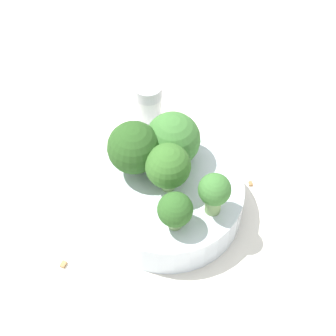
# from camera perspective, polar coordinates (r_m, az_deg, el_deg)

# --- Properties ---
(ground_plane) EXTENTS (3.00, 3.00, 0.00)m
(ground_plane) POSITION_cam_1_polar(r_m,az_deg,el_deg) (0.61, 0.00, -4.20)
(ground_plane) COLOR silver
(bowl) EXTENTS (0.16, 0.16, 0.04)m
(bowl) POSITION_cam_1_polar(r_m,az_deg,el_deg) (0.59, 0.00, -3.10)
(bowl) COLOR silver
(bowl) RESTS_ON ground_plane
(broccoli_floret_0) EXTENTS (0.05, 0.05, 0.06)m
(broccoli_floret_0) POSITION_cam_1_polar(r_m,az_deg,el_deg) (0.55, -0.10, 0.10)
(broccoli_floret_0) COLOR #8EB770
(broccoli_floret_0) RESTS_ON bowl
(broccoli_floret_1) EXTENTS (0.03, 0.03, 0.05)m
(broccoli_floret_1) POSITION_cam_1_polar(r_m,az_deg,el_deg) (0.54, 4.73, -2.41)
(broccoli_floret_1) COLOR #7A9E5B
(broccoli_floret_1) RESTS_ON bowl
(broccoli_floret_2) EXTENTS (0.03, 0.03, 0.04)m
(broccoli_floret_2) POSITION_cam_1_polar(r_m,az_deg,el_deg) (0.53, 0.73, -4.33)
(broccoli_floret_2) COLOR #7A9E5B
(broccoli_floret_2) RESTS_ON bowl
(broccoli_floret_3) EXTENTS (0.06, 0.06, 0.06)m
(broccoli_floret_3) POSITION_cam_1_polar(r_m,az_deg,el_deg) (0.58, 0.24, 2.90)
(broccoli_floret_3) COLOR #8EB770
(broccoli_floret_3) RESTS_ON bowl
(broccoli_floret_4) EXTENTS (0.05, 0.05, 0.06)m
(broccoli_floret_4) POSITION_cam_1_polar(r_m,az_deg,el_deg) (0.56, -3.48, 2.04)
(broccoli_floret_4) COLOR #8EB770
(broccoli_floret_4) RESTS_ON bowl
(pepper_shaker) EXTENTS (0.03, 0.03, 0.07)m
(pepper_shaker) POSITION_cam_1_polar(r_m,az_deg,el_deg) (0.66, -1.96, 6.18)
(pepper_shaker) COLOR silver
(pepper_shaker) RESTS_ON ground_plane
(almond_crumb_0) EXTENTS (0.01, 0.01, 0.01)m
(almond_crumb_0) POSITION_cam_1_polar(r_m,az_deg,el_deg) (0.58, -10.60, -9.52)
(almond_crumb_0) COLOR #AD7F4C
(almond_crumb_0) RESTS_ON ground_plane
(almond_crumb_2) EXTENTS (0.00, 0.01, 0.01)m
(almond_crumb_2) POSITION_cam_1_polar(r_m,az_deg,el_deg) (0.63, 8.39, -1.52)
(almond_crumb_2) COLOR olive
(almond_crumb_2) RESTS_ON ground_plane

